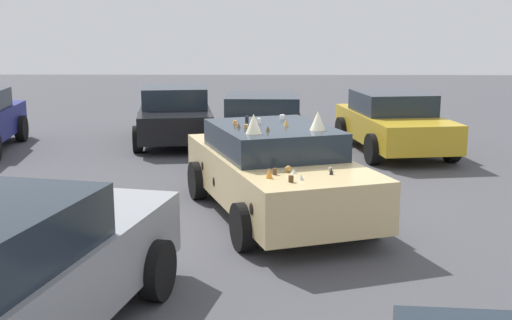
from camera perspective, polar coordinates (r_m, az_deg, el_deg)
name	(u,v)px	position (r m, az deg, el deg)	size (l,w,h in m)	color
ground_plane	(275,216)	(10.11, 1.71, -5.00)	(60.00, 60.00, 0.00)	#47474C
art_car_decorated	(275,170)	(9.94, 1.69, -0.88)	(4.77, 3.15, 1.70)	#D8BC7F
parked_sedan_far_left	(175,115)	(16.55, -7.29, 4.05)	(4.37, 2.47, 1.42)	black
parked_sedan_behind_right	(393,122)	(15.44, 12.19, 3.36)	(4.33, 2.46, 1.41)	gold
parked_sedan_near_left	(262,129)	(14.17, 0.58, 2.81)	(4.33, 2.08, 1.43)	black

